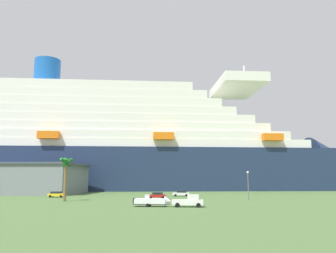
{
  "coord_description": "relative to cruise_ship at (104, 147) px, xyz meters",
  "views": [
    {
      "loc": [
        7.4,
        -82.21,
        5.21
      ],
      "look_at": [
        5.66,
        36.74,
        23.25
      ],
      "focal_mm": 36.3,
      "sensor_mm": 36.0,
      "label": 1
    }
  ],
  "objects": [
    {
      "name": "street_lamp",
      "position": [
        47.56,
        -62.84,
        -13.8
      ],
      "size": [
        0.56,
        0.56,
        6.81
      ],
      "color": "slate",
      "rests_on": "ground_plane"
    },
    {
      "name": "parked_car_white_van",
      "position": [
        31.88,
        -46.25,
        -17.49
      ],
      "size": [
        4.81,
        2.28,
        1.58
      ],
      "color": "white",
      "rests_on": "ground_plane"
    },
    {
      "name": "small_boat_on_trailer",
      "position": [
        26.15,
        -81.91,
        -17.37
      ],
      "size": [
        7.97,
        2.61,
        2.15
      ],
      "color": "#595960",
      "rests_on": "ground_plane"
    },
    {
      "name": "parked_car_yellow_taxi",
      "position": [
        -1.92,
        -52.29,
        -17.49
      ],
      "size": [
        4.53,
        2.27,
        1.58
      ],
      "color": "yellow",
      "rests_on": "ground_plane"
    },
    {
      "name": "cruise_ship",
      "position": [
        0.0,
        0.0,
        0.0
      ],
      "size": [
        226.08,
        50.23,
        60.91
      ],
      "color": "#1E2D4C",
      "rests_on": "ground_plane"
    },
    {
      "name": "pickup_truck",
      "position": [
        32.51,
        -82.53,
        -17.28
      ],
      "size": [
        5.77,
        2.71,
        2.2
      ],
      "color": "white",
      "rests_on": "ground_plane"
    },
    {
      "name": "parked_car_red_hatchback",
      "position": [
        25.46,
        -57.93,
        -17.49
      ],
      "size": [
        4.8,
        2.64,
        1.58
      ],
      "color": "red",
      "rests_on": "ground_plane"
    },
    {
      "name": "palm_tree",
      "position": [
        5.14,
        -67.74,
        -10.61
      ],
      "size": [
        3.31,
        3.4,
        9.79
      ],
      "color": "brown",
      "rests_on": "ground_plane"
    },
    {
      "name": "ground_plane",
      "position": [
        22.2,
        -33.07,
        -18.33
      ],
      "size": [
        600.0,
        600.0,
        0.0
      ],
      "primitive_type": "plane",
      "color": "#4C6B38"
    }
  ]
}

